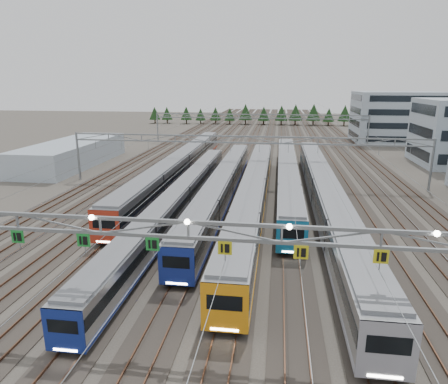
# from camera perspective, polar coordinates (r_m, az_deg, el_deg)

# --- Properties ---
(ground) EXTENTS (400.00, 400.00, 0.00)m
(ground) POSITION_cam_1_polar(r_m,az_deg,el_deg) (27.71, -4.75, -19.67)
(ground) COLOR #47423A
(ground) RESTS_ON ground
(track_bed) EXTENTS (54.00, 260.00, 5.42)m
(track_bed) POSITION_cam_1_polar(r_m,az_deg,el_deg) (123.06, 5.39, 8.56)
(track_bed) COLOR #2D2823
(track_bed) RESTS_ON ground
(train_a) EXTENTS (3.13, 61.80, 4.08)m
(train_a) POSITION_cam_1_polar(r_m,az_deg,el_deg) (68.66, -6.23, 3.84)
(train_a) COLOR black
(train_a) RESTS_ON ground
(train_b) EXTENTS (2.57, 56.26, 3.34)m
(train_b) POSITION_cam_1_polar(r_m,az_deg,el_deg) (50.21, -6.29, -0.89)
(train_b) COLOR black
(train_b) RESTS_ON ground
(train_c) EXTENTS (2.91, 51.38, 3.79)m
(train_c) POSITION_cam_1_polar(r_m,az_deg,el_deg) (55.16, -0.21, 0.93)
(train_c) COLOR black
(train_c) RESTS_ON ground
(train_d) EXTENTS (3.07, 56.47, 4.01)m
(train_d) POSITION_cam_1_polar(r_m,az_deg,el_deg) (51.85, 4.27, 0.07)
(train_d) COLOR black
(train_d) RESTS_ON ground
(train_e) EXTENTS (2.92, 54.15, 3.80)m
(train_e) POSITION_cam_1_polar(r_m,az_deg,el_deg) (63.09, 9.03, 2.59)
(train_e) COLOR black
(train_e) RESTS_ON ground
(train_f) EXTENTS (3.13, 63.24, 4.08)m
(train_f) POSITION_cam_1_polar(r_m,az_deg,el_deg) (52.48, 14.15, -0.13)
(train_f) COLOR black
(train_f) RESTS_ON ground
(gantry_near) EXTENTS (56.36, 0.61, 8.08)m
(gantry_near) POSITION_cam_1_polar(r_m,az_deg,el_deg) (24.25, -5.28, -5.97)
(gantry_near) COLOR gray
(gantry_near) RESTS_ON ground
(gantry_mid) EXTENTS (56.36, 0.36, 8.00)m
(gantry_mid) POSITION_cam_1_polar(r_m,az_deg,el_deg) (63.04, 3.00, 6.66)
(gantry_mid) COLOR gray
(gantry_mid) RESTS_ON ground
(gantry_far) EXTENTS (56.36, 0.36, 8.00)m
(gantry_far) POSITION_cam_1_polar(r_m,az_deg,el_deg) (107.65, 5.09, 10.23)
(gantry_far) COLOR gray
(gantry_far) RESTS_ON ground
(depot_bldg_north) EXTENTS (22.00, 18.00, 13.56)m
(depot_bldg_north) POSITION_cam_1_polar(r_m,az_deg,el_deg) (120.84, 23.38, 9.79)
(depot_bldg_north) COLOR #A7B9C7
(depot_bldg_north) RESTS_ON ground
(west_shed) EXTENTS (10.00, 30.00, 4.58)m
(west_shed) POSITION_cam_1_polar(r_m,az_deg,el_deg) (85.33, -20.87, 5.18)
(west_shed) COLOR #A7B9C7
(west_shed) RESTS_ON ground
(treeline) EXTENTS (106.40, 5.60, 7.02)m
(treeline) POSITION_cam_1_polar(r_m,az_deg,el_deg) (158.74, 8.01, 10.99)
(treeline) COLOR #332114
(treeline) RESTS_ON ground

